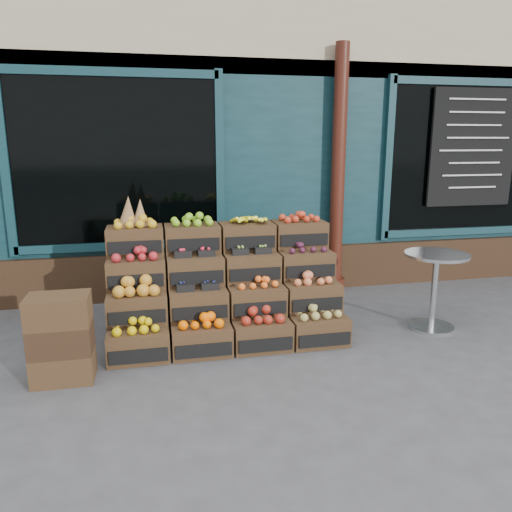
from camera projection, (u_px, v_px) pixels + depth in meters
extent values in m
plane|color=#444447|center=(293.00, 359.00, 4.70)|extent=(60.00, 60.00, 0.00)
cube|color=#103137|center=(214.00, 118.00, 9.09)|extent=(12.00, 6.00, 4.80)
cube|color=#103137|center=(245.00, 180.00, 6.49)|extent=(12.00, 0.12, 3.00)
cube|color=#312013|center=(247.00, 270.00, 6.70)|extent=(12.00, 0.18, 0.60)
cube|color=black|center=(117.00, 162.00, 6.04)|extent=(2.40, 0.06, 2.00)
cube|color=black|center=(468.00, 159.00, 7.04)|extent=(2.40, 0.06, 2.00)
cylinder|color=#41180F|center=(338.00, 172.00, 6.53)|extent=(0.18, 0.18, 3.20)
cube|color=black|center=(473.00, 148.00, 6.93)|extent=(1.30, 0.04, 1.60)
cube|color=#422D1A|center=(139.00, 344.00, 4.68)|extent=(0.57, 0.40, 0.28)
cube|color=black|center=(138.00, 356.00, 4.49)|extent=(0.52, 0.02, 0.13)
cube|color=#D9B507|center=(138.00, 326.00, 4.64)|extent=(0.46, 0.30, 0.09)
cube|color=#422D1A|center=(201.00, 339.00, 4.81)|extent=(0.57, 0.40, 0.28)
cube|color=black|center=(204.00, 351.00, 4.61)|extent=(0.52, 0.02, 0.13)
cube|color=#FF6100|center=(201.00, 320.00, 4.76)|extent=(0.46, 0.30, 0.10)
cube|color=#422D1A|center=(261.00, 334.00, 4.93)|extent=(0.57, 0.40, 0.28)
cube|color=black|center=(266.00, 345.00, 4.73)|extent=(0.52, 0.02, 0.13)
cube|color=maroon|center=(261.00, 315.00, 4.88)|extent=(0.46, 0.30, 0.11)
cube|color=#422D1A|center=(318.00, 330.00, 5.05)|extent=(0.57, 0.40, 0.28)
cube|color=black|center=(325.00, 340.00, 4.85)|extent=(0.52, 0.02, 0.13)
cube|color=tan|center=(318.00, 312.00, 5.00)|extent=(0.46, 0.30, 0.10)
cube|color=#422D1A|center=(137.00, 307.00, 4.85)|extent=(0.57, 0.40, 0.28)
cube|color=black|center=(137.00, 318.00, 4.66)|extent=(0.52, 0.02, 0.13)
cube|color=#BC7C22|center=(136.00, 287.00, 4.80)|extent=(0.46, 0.30, 0.13)
cube|color=#422D1A|center=(198.00, 303.00, 4.97)|extent=(0.57, 0.40, 0.28)
cube|color=black|center=(200.00, 313.00, 4.78)|extent=(0.52, 0.02, 0.13)
cube|color=#1A214F|center=(198.00, 288.00, 4.93)|extent=(0.46, 0.30, 0.03)
cube|color=#422D1A|center=(256.00, 299.00, 5.09)|extent=(0.57, 0.40, 0.28)
cube|color=black|center=(260.00, 309.00, 4.90)|extent=(0.52, 0.02, 0.13)
cube|color=orange|center=(256.00, 282.00, 5.05)|extent=(0.46, 0.30, 0.08)
cube|color=#422D1A|center=(311.00, 296.00, 5.21)|extent=(0.57, 0.40, 0.28)
cube|color=black|center=(318.00, 305.00, 5.02)|extent=(0.52, 0.02, 0.13)
cube|color=#DF7041|center=(312.00, 278.00, 5.17)|extent=(0.46, 0.30, 0.09)
cube|color=#422D1A|center=(136.00, 273.00, 5.01)|extent=(0.57, 0.40, 0.28)
cube|color=black|center=(136.00, 281.00, 4.82)|extent=(0.52, 0.02, 0.13)
cube|color=#A71F24|center=(135.00, 254.00, 4.97)|extent=(0.46, 0.30, 0.10)
cube|color=#422D1A|center=(195.00, 270.00, 5.13)|extent=(0.57, 0.40, 0.28)
cube|color=black|center=(197.00, 278.00, 4.94)|extent=(0.52, 0.02, 0.13)
cube|color=red|center=(195.00, 254.00, 5.10)|extent=(0.46, 0.30, 0.04)
cube|color=#422D1A|center=(251.00, 267.00, 5.25)|extent=(0.57, 0.40, 0.28)
cube|color=black|center=(255.00, 274.00, 5.06)|extent=(0.52, 0.02, 0.13)
cube|color=#82AD46|center=(251.00, 252.00, 5.22)|extent=(0.46, 0.30, 0.03)
cube|color=#422D1A|center=(305.00, 264.00, 5.38)|extent=(0.57, 0.40, 0.28)
cube|color=black|center=(311.00, 271.00, 5.18)|extent=(0.52, 0.02, 0.13)
cube|color=#43172D|center=(305.00, 248.00, 5.33)|extent=(0.46, 0.30, 0.07)
cube|color=#422D1A|center=(135.00, 241.00, 5.18)|extent=(0.57, 0.40, 0.28)
cube|color=black|center=(135.00, 247.00, 4.98)|extent=(0.52, 0.02, 0.13)
cube|color=gold|center=(134.00, 222.00, 5.13)|extent=(0.46, 0.30, 0.10)
cube|color=#422D1A|center=(192.00, 238.00, 5.30)|extent=(0.57, 0.40, 0.28)
cube|color=black|center=(194.00, 245.00, 5.10)|extent=(0.52, 0.02, 0.13)
cube|color=#79BD20|center=(192.00, 220.00, 5.25)|extent=(0.46, 0.30, 0.10)
cube|color=#422D1A|center=(247.00, 236.00, 5.42)|extent=(0.57, 0.40, 0.28)
cube|color=black|center=(251.00, 242.00, 5.23)|extent=(0.52, 0.02, 0.13)
cube|color=yellow|center=(247.00, 219.00, 5.38)|extent=(0.46, 0.30, 0.09)
cube|color=#422D1A|center=(299.00, 234.00, 5.54)|extent=(0.57, 0.40, 0.28)
cube|color=black|center=(304.00, 240.00, 5.35)|extent=(0.52, 0.02, 0.13)
cube|color=red|center=(299.00, 217.00, 5.50)|extent=(0.46, 0.30, 0.08)
cube|color=#312013|center=(228.00, 328.00, 5.10)|extent=(2.34, 0.40, 0.28)
cube|color=#312013|center=(224.00, 307.00, 5.29)|extent=(2.34, 0.40, 0.57)
cube|color=#312013|center=(221.00, 288.00, 5.49)|extent=(2.34, 0.40, 0.85)
cone|color=olive|center=(128.00, 211.00, 5.09)|extent=(0.20, 0.20, 0.33)
cone|color=olive|center=(140.00, 213.00, 5.17)|extent=(0.18, 0.18, 0.28)
cube|color=#422D1A|center=(64.00, 366.00, 4.27)|extent=(0.51, 0.35, 0.25)
cube|color=#312013|center=(61.00, 339.00, 4.21)|extent=(0.51, 0.35, 0.25)
cube|color=#422D1A|center=(58.00, 310.00, 4.16)|extent=(0.51, 0.35, 0.25)
cylinder|color=silver|center=(431.00, 327.00, 5.47)|extent=(0.49, 0.49, 0.03)
cylinder|color=silver|center=(434.00, 292.00, 5.38)|extent=(0.07, 0.07, 0.80)
cylinder|color=silver|center=(437.00, 255.00, 5.28)|extent=(0.67, 0.67, 0.03)
imported|color=#19571C|center=(113.00, 218.00, 6.85)|extent=(0.77, 0.57, 1.92)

